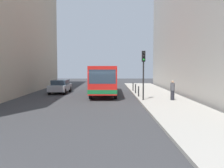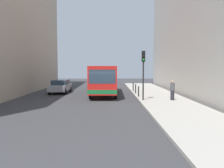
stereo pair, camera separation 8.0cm
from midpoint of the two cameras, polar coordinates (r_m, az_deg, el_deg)
The scene contains 11 objects.
ground_plane at distance 22.61m, azimuth -2.30°, elevation -3.55°, with size 80.00×80.00×0.00m, color #38383A.
sidewalk at distance 23.06m, azimuth 11.26°, elevation -3.29°, with size 4.40×40.00×0.15m, color #ADA89E.
building_right at distance 29.10m, azimuth 22.12°, elevation 15.31°, with size 7.00×32.00×17.65m, color #BCB7AD.
bus at distance 26.92m, azimuth -1.60°, elevation 1.34°, with size 2.65×11.05×3.00m.
car_beside_bus at distance 28.76m, azimuth -11.45°, elevation -0.45°, with size 1.96×4.45×1.48m.
car_behind_bus at distance 38.18m, azimuth -1.62°, elevation 0.69°, with size 1.94×4.44×1.48m.
traffic_light at distance 21.30m, azimuth 7.17°, elevation 4.06°, with size 0.28×0.33×4.10m.
bollard_near at distance 23.90m, azimuth 6.09°, elevation -1.66°, with size 0.11×0.11×0.95m, color black.
bollard_mid at distance 26.72m, azimuth 5.41°, elevation -1.06°, with size 0.11×0.11×0.95m, color black.
bollard_far at distance 29.55m, azimuth 4.86°, elevation -0.58°, with size 0.11×0.11×0.95m, color black.
pedestrian_near_signal at distance 21.75m, azimuth 13.53°, elevation -1.40°, with size 0.38×0.38×1.64m.
Camera 2 is at (0.81, -22.41, 2.95)m, focal length 40.68 mm.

